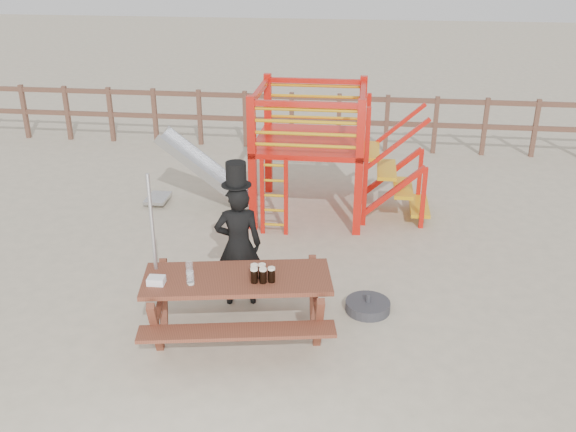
# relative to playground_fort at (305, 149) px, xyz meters

# --- Properties ---
(ground) EXTENTS (60.00, 60.00, 0.00)m
(ground) POSITION_rel_playground_fort_xyz_m (-0.12, -3.58, -1.07)
(ground) COLOR #BDAF93
(ground) RESTS_ON ground
(back_fence) EXTENTS (15.09, 0.09, 1.20)m
(back_fence) POSITION_rel_playground_fort_xyz_m (-0.12, 3.42, -0.34)
(back_fence) COLOR brown
(back_fence) RESTS_ON ground
(playground_fort) EXTENTS (4.71, 1.84, 2.10)m
(playground_fort) POSITION_rel_playground_fort_xyz_m (0.00, 0.00, 0.00)
(playground_fort) COLOR red
(playground_fort) RESTS_ON ground
(picnic_table) EXTENTS (2.26, 1.75, 0.79)m
(picnic_table) POSITION_rel_playground_fort_xyz_m (-0.38, -3.74, -0.57)
(picnic_table) COLOR brown
(picnic_table) RESTS_ON ground
(man_with_hat) EXTENTS (0.64, 0.49, 1.84)m
(man_with_hat) POSITION_rel_playground_fort_xyz_m (-0.52, -2.95, -0.25)
(man_with_hat) COLOR black
(man_with_hat) RESTS_ON ground
(metal_pole) EXTENTS (0.04, 0.04, 1.92)m
(metal_pole) POSITION_rel_playground_fort_xyz_m (-1.32, -3.67, -0.11)
(metal_pole) COLOR #B2B2B7
(metal_pole) RESTS_ON ground
(parasol_base) EXTENTS (0.55, 0.55, 0.23)m
(parasol_base) POSITION_rel_playground_fort_xyz_m (1.07, -2.98, -1.01)
(parasol_base) COLOR #333337
(parasol_base) RESTS_ON ground
(paper_bag) EXTENTS (0.19, 0.15, 0.08)m
(paper_bag) POSITION_rel_playground_fort_xyz_m (-1.21, -4.00, -0.24)
(paper_bag) COLOR white
(paper_bag) RESTS_ON picnic_table
(stout_pints) EXTENTS (0.27, 0.18, 0.17)m
(stout_pints) POSITION_rel_playground_fort_xyz_m (-0.10, -3.79, -0.19)
(stout_pints) COLOR black
(stout_pints) RESTS_ON picnic_table
(empty_glasses) EXTENTS (0.15, 0.28, 0.15)m
(empty_glasses) POSITION_rel_playground_fort_xyz_m (-0.86, -3.89, -0.21)
(empty_glasses) COLOR silver
(empty_glasses) RESTS_ON picnic_table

